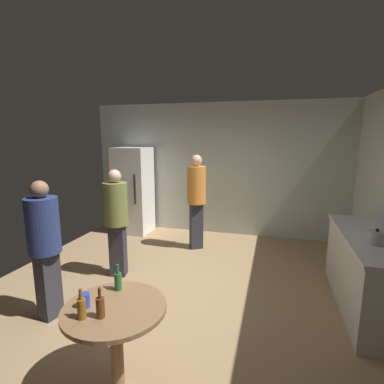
# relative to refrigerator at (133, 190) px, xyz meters

# --- Properties ---
(ground_plane) EXTENTS (5.20, 5.20, 0.10)m
(ground_plane) POSITION_rel_refrigerator_xyz_m (1.71, -2.20, -0.95)
(ground_plane) COLOR #9E7C56
(wall_back) EXTENTS (5.32, 0.06, 2.70)m
(wall_back) POSITION_rel_refrigerator_xyz_m (1.71, 0.43, 0.45)
(wall_back) COLOR beige
(wall_back) RESTS_ON ground_plane
(refrigerator) EXTENTS (0.70, 0.68, 1.80)m
(refrigerator) POSITION_rel_refrigerator_xyz_m (0.00, 0.00, 0.00)
(refrigerator) COLOR white
(refrigerator) RESTS_ON ground_plane
(kitchen_counter) EXTENTS (0.64, 1.85, 0.90)m
(kitchen_counter) POSITION_rel_refrigerator_xyz_m (3.99, -1.92, -0.45)
(kitchen_counter) COLOR beige
(kitchen_counter) RESTS_ON ground_plane
(kettle) EXTENTS (0.24, 0.17, 0.18)m
(kettle) POSITION_rel_refrigerator_xyz_m (3.94, -2.21, 0.07)
(kettle) COLOR #B2B2B7
(kettle) RESTS_ON kitchen_counter
(foreground_table) EXTENTS (0.80, 0.80, 0.73)m
(foreground_table) POSITION_rel_refrigerator_xyz_m (1.73, -3.76, -0.27)
(foreground_table) COLOR olive
(foreground_table) RESTS_ON ground_plane
(beer_bottle_amber) EXTENTS (0.06, 0.06, 0.23)m
(beer_bottle_amber) POSITION_rel_refrigerator_xyz_m (1.58, -3.96, -0.08)
(beer_bottle_amber) COLOR #8C5919
(beer_bottle_amber) RESTS_ON foreground_table
(beer_bottle_brown) EXTENTS (0.06, 0.06, 0.23)m
(beer_bottle_brown) POSITION_rel_refrigerator_xyz_m (1.70, -3.91, -0.08)
(beer_bottle_brown) COLOR #593314
(beer_bottle_brown) RESTS_ON foreground_table
(beer_bottle_green) EXTENTS (0.06, 0.06, 0.23)m
(beer_bottle_green) POSITION_rel_refrigerator_xyz_m (1.63, -3.52, -0.08)
(beer_bottle_green) COLOR #26662D
(beer_bottle_green) RESTS_ON foreground_table
(plastic_cup_blue) EXTENTS (0.08, 0.08, 0.11)m
(plastic_cup_blue) POSITION_rel_refrigerator_xyz_m (1.51, -3.83, -0.11)
(plastic_cup_blue) COLOR blue
(plastic_cup_blue) RESTS_ON foreground_table
(person_in_olive_shirt) EXTENTS (0.39, 0.39, 1.57)m
(person_in_olive_shirt) POSITION_rel_refrigerator_xyz_m (0.71, -1.94, 0.01)
(person_in_olive_shirt) COLOR #2D2D38
(person_in_olive_shirt) RESTS_ON ground_plane
(person_in_navy_shirt) EXTENTS (0.40, 0.40, 1.57)m
(person_in_navy_shirt) POSITION_rel_refrigerator_xyz_m (0.49, -3.08, 0.01)
(person_in_navy_shirt) COLOR #2D2D38
(person_in_navy_shirt) RESTS_ON ground_plane
(person_in_orange_shirt) EXTENTS (0.46, 0.46, 1.71)m
(person_in_orange_shirt) POSITION_rel_refrigerator_xyz_m (1.54, -0.58, 0.10)
(person_in_orange_shirt) COLOR #2D2D38
(person_in_orange_shirt) RESTS_ON ground_plane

